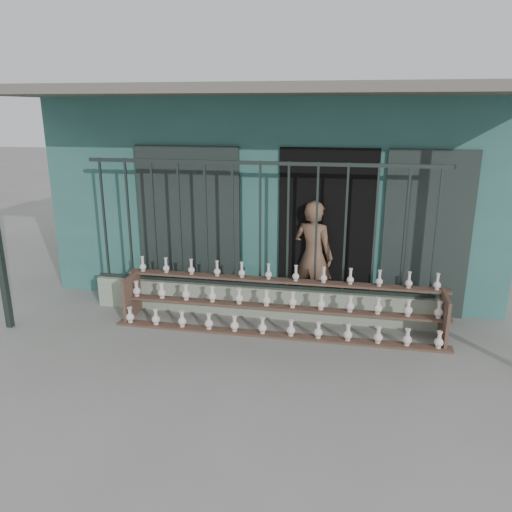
# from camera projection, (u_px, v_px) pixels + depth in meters

# --- Properties ---
(ground) EXTENTS (60.00, 60.00, 0.00)m
(ground) POSITION_uv_depth(u_px,v_px,m) (241.00, 357.00, 6.12)
(ground) COLOR slate
(workshop_building) EXTENTS (7.40, 6.60, 3.21)m
(workshop_building) POSITION_uv_depth(u_px,v_px,m) (288.00, 179.00, 9.64)
(workshop_building) COLOR #2D5F59
(workshop_building) RESTS_ON ground
(parapet_wall) EXTENTS (5.00, 0.20, 0.45)m
(parapet_wall) POSITION_uv_depth(u_px,v_px,m) (260.00, 301.00, 7.28)
(parapet_wall) COLOR gray
(parapet_wall) RESTS_ON ground
(security_fence) EXTENTS (5.00, 0.04, 1.80)m
(security_fence) POSITION_uv_depth(u_px,v_px,m) (260.00, 226.00, 6.96)
(security_fence) COLOR #283330
(security_fence) RESTS_ON parapet_wall
(shelf_rack) EXTENTS (4.50, 0.68, 0.85)m
(shelf_rack) POSITION_uv_depth(u_px,v_px,m) (279.00, 305.00, 6.79)
(shelf_rack) COLOR brown
(shelf_rack) RESTS_ON ground
(elderly_woman) EXTENTS (0.71, 0.59, 1.67)m
(elderly_woman) POSITION_uv_depth(u_px,v_px,m) (313.00, 256.00, 7.33)
(elderly_woman) COLOR brown
(elderly_woman) RESTS_ON ground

